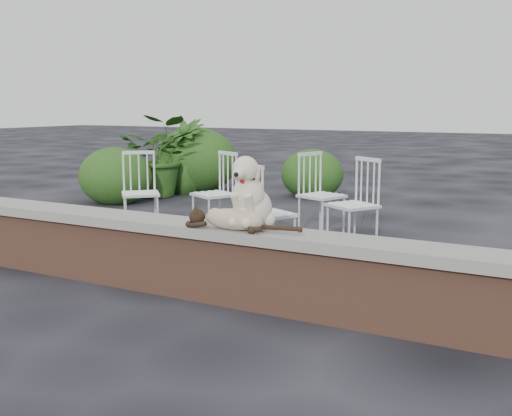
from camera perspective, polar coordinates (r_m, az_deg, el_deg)
The scene contains 13 objects.
ground at distance 5.03m, azimuth -6.97°, elevation -7.70°, with size 60.00×60.00×0.00m, color black.
brick_wall at distance 4.96m, azimuth -7.03°, elevation -4.94°, with size 6.00×0.30×0.50m, color brown.
capstone at distance 4.90m, azimuth -7.10°, elevation -1.65°, with size 6.20×0.40×0.08m, color slate.
dog at distance 4.56m, azimuth -0.33°, elevation 1.60°, with size 0.36×0.47×0.55m, color beige, non-canonical shape.
cat at distance 4.50m, azimuth -2.14°, elevation -0.92°, with size 1.04×0.25×0.18m, color tan, non-canonical shape.
chair_e at distance 7.09m, azimuth 6.07°, elevation 1.26°, with size 0.56×0.56×0.94m, color white, non-canonical shape.
chair_a at distance 7.35m, azimuth -10.60°, elevation 1.44°, with size 0.56×0.56×0.94m, color white, non-canonical shape.
chair_d at distance 6.46m, azimuth 8.88°, elevation 0.39°, with size 0.56×0.56×0.94m, color white, non-canonical shape.
chair_c at distance 5.87m, azimuth 1.13°, elevation -0.41°, with size 0.56×0.56×0.94m, color white, non-canonical shape.
chair_b at distance 7.18m, azimuth -3.87°, elevation 1.40°, with size 0.56×0.56×0.94m, color white, non-canonical shape.
potted_plant_a at distance 10.12m, azimuth -8.87°, elevation 4.76°, with size 1.19×1.03×1.32m, color #1F4614.
potted_plant_b at distance 10.48m, azimuth -6.54°, elevation 4.76°, with size 0.70×0.70×1.24m, color #1F4614.
shrubbery at distance 10.32m, azimuth -5.26°, elevation 3.78°, with size 3.43×3.06×1.15m.
Camera 1 is at (2.81, -3.90, 1.48)m, focal length 43.41 mm.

